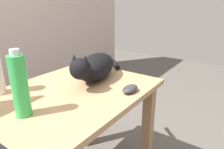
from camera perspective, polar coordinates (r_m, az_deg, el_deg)
The scene contains 4 objects.
desk at distance 0.96m, azimuth -28.29°, elevation -16.85°, with size 1.67×0.67×0.71m.
cat at distance 1.22m, azimuth -4.75°, elevation 2.20°, with size 0.59×0.28×0.20m.
computer_mouse at distance 1.06m, azimuth 5.09°, elevation -3.97°, with size 0.11×0.06×0.04m, color #333338.
spray_bottle at distance 0.88m, azimuth -24.30°, elevation -2.87°, with size 0.07×0.07×0.28m.
Camera 1 is at (-0.30, -0.75, 1.15)m, focal length 32.84 mm.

